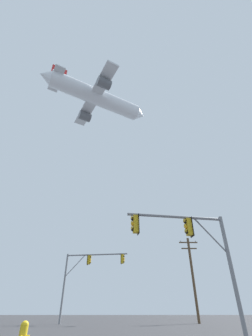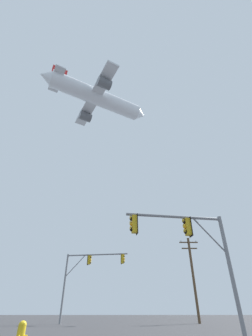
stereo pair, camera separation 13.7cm
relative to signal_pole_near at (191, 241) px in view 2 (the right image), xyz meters
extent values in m
cylinder|color=slate|center=(1.89, 0.28, -1.43)|extent=(0.20, 0.20, 5.66)
cylinder|color=slate|center=(-0.74, -0.11, 1.25)|extent=(5.28, 0.92, 0.15)
cylinder|color=slate|center=(1.10, 0.16, 0.33)|extent=(1.65, 0.32, 1.88)
cube|color=gold|center=(-2.95, -0.43, 0.72)|extent=(0.30, 0.35, 0.90)
cylinder|color=gold|center=(-2.95, -0.43, 1.23)|extent=(0.05, 0.05, 0.12)
cube|color=black|center=(-2.81, -0.41, 0.72)|extent=(0.09, 0.46, 1.04)
sphere|color=black|center=(-3.10, -0.45, 0.99)|extent=(0.20, 0.20, 0.20)
cylinder|color=gold|center=(-3.16, -0.46, 1.05)|extent=(0.07, 0.21, 0.21)
sphere|color=orange|center=(-3.10, -0.45, 0.71)|extent=(0.20, 0.20, 0.20)
cylinder|color=gold|center=(-3.16, -0.46, 0.77)|extent=(0.07, 0.21, 0.21)
sphere|color=black|center=(-3.10, -0.45, 0.43)|extent=(0.20, 0.20, 0.20)
cylinder|color=gold|center=(-3.16, -0.46, 0.49)|extent=(0.07, 0.21, 0.21)
cube|color=gold|center=(-0.06, -0.01, 0.72)|extent=(0.30, 0.35, 0.90)
cylinder|color=gold|center=(-0.06, -0.01, 1.23)|extent=(0.05, 0.05, 0.12)
cube|color=black|center=(0.08, 0.01, 0.72)|extent=(0.09, 0.46, 1.04)
sphere|color=black|center=(-0.20, -0.03, 0.99)|extent=(0.20, 0.20, 0.20)
cylinder|color=gold|center=(-0.27, -0.04, 1.05)|extent=(0.07, 0.21, 0.21)
sphere|color=orange|center=(-0.20, -0.03, 0.71)|extent=(0.20, 0.20, 0.20)
cylinder|color=gold|center=(-0.27, -0.04, 0.77)|extent=(0.07, 0.21, 0.21)
sphere|color=black|center=(-0.20, -0.03, 0.43)|extent=(0.20, 0.20, 0.20)
cylinder|color=gold|center=(-0.27, -0.04, 0.49)|extent=(0.07, 0.21, 0.21)
cylinder|color=slate|center=(-9.67, 15.14, -0.98)|extent=(0.20, 0.20, 6.54)
cylinder|color=slate|center=(-6.35, 14.58, 2.14)|extent=(6.67, 1.26, 0.15)
cylinder|color=slate|center=(-8.68, 14.97, 1.07)|extent=(2.06, 0.42, 2.20)
cube|color=gold|center=(-3.56, 14.11, 1.61)|extent=(0.31, 0.36, 0.90)
cylinder|color=gold|center=(-3.56, 14.11, 2.12)|extent=(0.05, 0.05, 0.12)
cube|color=black|center=(-3.70, 14.13, 1.61)|extent=(0.10, 0.46, 1.04)
sphere|color=black|center=(-3.42, 14.09, 1.88)|extent=(0.20, 0.20, 0.20)
cylinder|color=gold|center=(-3.35, 14.08, 1.94)|extent=(0.07, 0.21, 0.21)
sphere|color=orange|center=(-3.42, 14.09, 1.60)|extent=(0.20, 0.20, 0.20)
cylinder|color=gold|center=(-3.35, 14.08, 1.66)|extent=(0.07, 0.21, 0.21)
sphere|color=black|center=(-3.42, 14.09, 1.32)|extent=(0.20, 0.20, 0.20)
cylinder|color=gold|center=(-3.35, 14.08, 1.38)|extent=(0.07, 0.21, 0.21)
cube|color=gold|center=(-7.21, 14.72, 1.61)|extent=(0.31, 0.36, 0.90)
cylinder|color=gold|center=(-7.21, 14.72, 2.12)|extent=(0.05, 0.05, 0.12)
cube|color=black|center=(-7.35, 14.75, 1.61)|extent=(0.10, 0.46, 1.04)
sphere|color=black|center=(-7.07, 14.70, 1.88)|extent=(0.20, 0.20, 0.20)
cylinder|color=gold|center=(-7.01, 14.69, 1.94)|extent=(0.07, 0.21, 0.21)
sphere|color=orange|center=(-7.07, 14.70, 1.60)|extent=(0.20, 0.20, 0.20)
cylinder|color=gold|center=(-7.01, 14.69, 1.66)|extent=(0.07, 0.21, 0.21)
sphere|color=black|center=(-7.07, 14.70, 1.32)|extent=(0.20, 0.20, 0.20)
cylinder|color=gold|center=(-7.01, 14.69, 1.38)|extent=(0.07, 0.21, 0.21)
cylinder|color=brown|center=(4.36, 16.11, 0.06)|extent=(0.28, 0.28, 8.63)
cube|color=brown|center=(4.36, 16.11, 3.88)|extent=(2.20, 0.12, 0.12)
cube|color=brown|center=(4.36, 16.11, 3.18)|extent=(1.80, 0.12, 0.12)
cylinder|color=gray|center=(3.46, 16.11, 4.00)|extent=(0.10, 0.10, 0.18)
cylinder|color=gray|center=(5.26, 16.11, 4.00)|extent=(0.10, 0.10, 0.18)
cylinder|color=white|center=(-10.13, 27.11, 41.37)|extent=(21.51, 14.01, 3.96)
cone|color=white|center=(0.78, 32.95, 41.37)|extent=(4.18, 4.60, 3.76)
cone|color=white|center=(-20.93, 21.32, 41.37)|extent=(3.77, 4.14, 3.37)
cube|color=silver|center=(-10.67, 26.81, 40.77)|extent=(12.34, 19.83, 0.45)
cylinder|color=#595B60|center=(-13.46, 32.01, 39.58)|extent=(3.67, 3.37, 2.23)
cylinder|color=#595B60|center=(-7.89, 21.62, 39.58)|extent=(3.67, 3.37, 2.23)
cube|color=#B21E1E|center=(-18.64, 22.55, 43.59)|extent=(3.20, 1.90, 4.70)
cube|color=silver|center=(-18.86, 22.43, 41.74)|extent=(5.47, 7.60, 0.25)
sphere|color=gold|center=(-6.91, -2.78, -3.54)|extent=(0.26, 0.26, 0.26)
camera|label=1|loc=(-3.68, -12.29, -3.12)|focal=24.90mm
camera|label=2|loc=(-3.54, -12.29, -3.12)|focal=24.90mm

